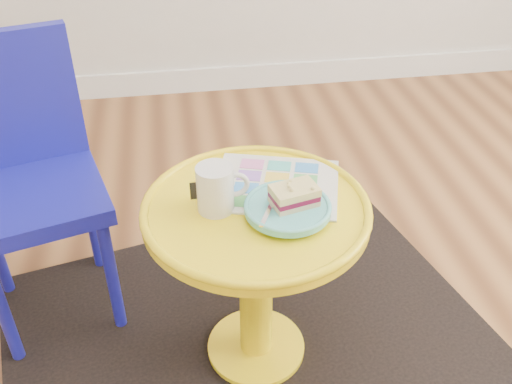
{
  "coord_description": "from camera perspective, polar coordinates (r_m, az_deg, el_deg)",
  "views": [
    {
      "loc": [
        -0.48,
        -0.71,
        1.26
      ],
      "look_at": [
        -0.32,
        0.31,
        0.53
      ],
      "focal_mm": 40.0,
      "sensor_mm": 36.0,
      "label": 1
    }
  ],
  "objects": [
    {
      "name": "mug",
      "position": [
        1.25,
        -4.0,
        0.47
      ],
      "size": [
        0.12,
        0.08,
        0.11
      ],
      "rotation": [
        0.0,
        0.0,
        0.01
      ],
      "color": "silver",
      "rests_on": "side_table"
    },
    {
      "name": "fork",
      "position": [
        1.24,
        1.52,
        -1.34
      ],
      "size": [
        0.08,
        0.14,
        0.0
      ],
      "rotation": [
        0.0,
        0.0,
        -0.44
      ],
      "color": "silver",
      "rests_on": "plate"
    },
    {
      "name": "newspaper",
      "position": [
        1.35,
        2.01,
        0.72
      ],
      "size": [
        0.35,
        0.32,
        0.01
      ],
      "primitive_type": "cube",
      "rotation": [
        0.0,
        0.0,
        -0.29
      ],
      "color": "silver",
      "rests_on": "side_table"
    },
    {
      "name": "rug",
      "position": [
        1.62,
        0.0,
        -15.4
      ],
      "size": [
        1.51,
        1.36,
        0.01
      ],
      "primitive_type": "cube",
      "rotation": [
        0.0,
        0.0,
        0.22
      ],
      "color": "black",
      "rests_on": "ground"
    },
    {
      "name": "cake_slice",
      "position": [
        1.24,
        3.85,
        -0.34
      ],
      "size": [
        0.11,
        0.09,
        0.04
      ],
      "rotation": [
        0.0,
        0.0,
        0.24
      ],
      "color": "#D3BC8C",
      "rests_on": "plate"
    },
    {
      "name": "chair",
      "position": [
        1.6,
        -21.99,
        2.17
      ],
      "size": [
        0.43,
        0.43,
        0.79
      ],
      "rotation": [
        0.0,
        0.0,
        0.27
      ],
      "color": "#18199C",
      "rests_on": "ground"
    },
    {
      "name": "plate",
      "position": [
        1.25,
        3.17,
        -1.65
      ],
      "size": [
        0.19,
        0.19,
        0.02
      ],
      "color": "#5BC1C1",
      "rests_on": "newspaper"
    },
    {
      "name": "side_table",
      "position": [
        1.37,
        0.0,
        -6.1
      ],
      "size": [
        0.52,
        0.52,
        0.49
      ],
      "color": "yellow",
      "rests_on": "ground"
    },
    {
      "name": "room_walls",
      "position": [
        2.14,
        -21.22,
        -1.55
      ],
      "size": [
        4.0,
        4.0,
        4.0
      ],
      "color": "silver",
      "rests_on": "ground"
    }
  ]
}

